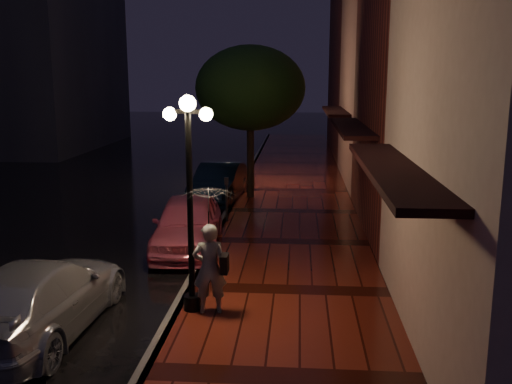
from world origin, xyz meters
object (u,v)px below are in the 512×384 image
at_px(streetlamp_near, 190,191).
at_px(street_tree, 250,91).
at_px(pink_car, 188,223).
at_px(parking_meter, 227,195).
at_px(navy_car, 219,183).
at_px(woman_with_umbrella, 209,230).
at_px(silver_car, 39,297).
at_px(streetlamp_far, 251,127).

bearing_deg(streetlamp_near, street_tree, 88.65).
xyz_separation_m(pink_car, parking_meter, (0.75, 2.70, 0.26)).
height_order(street_tree, pink_car, street_tree).
xyz_separation_m(pink_car, navy_car, (0.00, 6.30, -0.03)).
bearing_deg(woman_with_umbrella, streetlamp_near, -24.76).
relative_size(pink_car, navy_car, 1.00).
bearing_deg(navy_car, street_tree, 15.66).
bearing_deg(street_tree, silver_car, -104.01).
distance_m(pink_car, woman_with_umbrella, 4.88).
distance_m(navy_car, silver_car, 11.88).
bearing_deg(streetlamp_far, parking_meter, -91.67).
xyz_separation_m(silver_car, parking_meter, (2.53, 8.14, 0.31)).
xyz_separation_m(street_tree, navy_car, (-1.21, -0.23, -3.51)).
distance_m(pink_car, parking_meter, 2.81).
distance_m(pink_car, silver_car, 5.73).
relative_size(street_tree, pink_car, 1.30).
distance_m(street_tree, pink_car, 7.50).
relative_size(streetlamp_near, streetlamp_far, 1.00).
relative_size(pink_car, silver_car, 0.90).
relative_size(streetlamp_far, silver_car, 0.87).
height_order(pink_car, woman_with_umbrella, woman_with_umbrella).
bearing_deg(street_tree, parking_meter, -96.83).
height_order(streetlamp_far, silver_car, streetlamp_far).
distance_m(streetlamp_far, woman_with_umbrella, 14.13).
bearing_deg(streetlamp_far, pink_car, -95.69).
bearing_deg(silver_car, streetlamp_near, -158.11).
height_order(pink_car, silver_car, pink_car).
xyz_separation_m(navy_car, woman_with_umbrella, (1.33, -10.86, 1.12)).
bearing_deg(streetlamp_near, streetlamp_far, 90.00).
xyz_separation_m(streetlamp_far, woman_with_umbrella, (0.38, -14.10, -0.75)).
height_order(streetlamp_near, woman_with_umbrella, streetlamp_near).
distance_m(street_tree, silver_car, 12.84).
relative_size(street_tree, silver_car, 1.17).
height_order(streetlamp_near, pink_car, streetlamp_near).
height_order(streetlamp_far, parking_meter, streetlamp_far).
height_order(streetlamp_far, street_tree, street_tree).
bearing_deg(navy_car, streetlamp_far, 78.56).
bearing_deg(pink_car, streetlamp_near, -83.33).
relative_size(street_tree, woman_with_umbrella, 2.25).
bearing_deg(navy_car, silver_car, -93.71).
relative_size(streetlamp_near, navy_car, 0.97).
bearing_deg(pink_car, parking_meter, 69.11).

